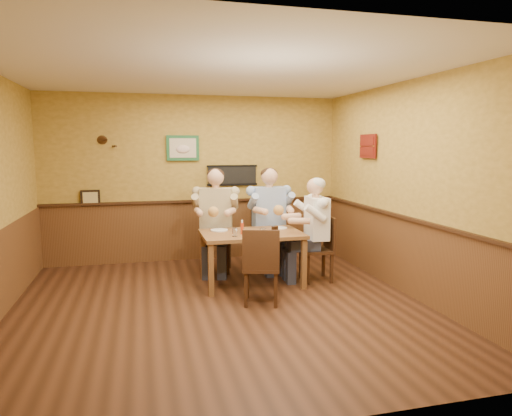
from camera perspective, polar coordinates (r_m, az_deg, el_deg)
The scene contains 17 objects.
room at distance 5.57m, azimuth -3.54°, elevation 5.01°, with size 5.02×5.03×2.81m.
dining_table at distance 6.43m, azimuth -0.54°, elevation -3.86°, with size 1.40×0.90×0.75m.
chair_back_left at distance 7.15m, azimuth -4.97°, elevation -3.95°, with size 0.47×0.47×1.01m, color #3C2313, non-canonical shape.
chair_back_right at distance 7.26m, azimuth 1.60°, elevation -3.73°, with size 0.47×0.47×1.02m, color #3C2313, non-canonical shape.
chair_right_end at distance 6.71m, azimuth 7.54°, elevation -5.06°, with size 0.44×0.44×0.95m, color #3C2313, non-canonical shape.
chair_near_side at distance 5.71m, azimuth 0.65°, elevation -7.17°, with size 0.45×0.45×0.96m, color #3C2313, non-canonical shape.
diner_tan_shirt at distance 7.11m, azimuth -4.99°, elevation -2.23°, with size 0.67×0.67×1.45m, color #C7B588, non-canonical shape.
diner_blue_polo at distance 7.22m, azimuth 1.60°, elevation -2.03°, with size 0.67×0.67×1.45m, color #89A2CD, non-canonical shape.
diner_white_elder at distance 6.67m, azimuth 7.57°, elevation -3.36°, with size 0.62×0.62×1.35m, color white, non-canonical shape.
water_glass_left at distance 6.13m, azimuth -2.67°, elevation -3.04°, with size 0.07×0.07×0.11m, color silver.
water_glass_mid at distance 6.04m, azimuth 0.88°, elevation -3.13°, with size 0.08×0.08×0.12m, color silver.
cola_tumbler at distance 6.20m, azimuth 2.37°, elevation -2.85°, with size 0.09×0.09×0.12m, color black.
hot_sauce_bottle at distance 6.27m, azimuth -1.75°, elevation -2.49°, with size 0.04×0.04×0.18m, color #BD3714.
salt_shaker at distance 6.37m, azimuth -1.70°, elevation -2.73°, with size 0.04×0.04×0.09m, color white.
pepper_shaker at distance 6.40m, azimuth -1.73°, elevation -2.64°, with size 0.04×0.04×0.10m, color black.
plate_far_left at distance 6.55m, azimuth -4.63°, elevation -2.77°, with size 0.25×0.25×0.02m, color silver.
plate_far_right at distance 6.73m, azimuth 2.93°, elevation -2.48°, with size 0.23×0.23×0.02m, color white.
Camera 1 is at (-0.89, -5.29, 1.95)m, focal length 32.00 mm.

